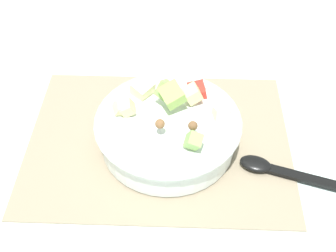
{
  "coord_description": "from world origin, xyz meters",
  "views": [
    {
      "loc": [
        0.04,
        -0.58,
        0.63
      ],
      "look_at": [
        0.02,
        -0.01,
        0.05
      ],
      "focal_mm": 48.24,
      "sensor_mm": 36.0,
      "label": 1
    }
  ],
  "objects": [
    {
      "name": "salad_bowl",
      "position": [
        0.02,
        -0.01,
        0.05
      ],
      "size": [
        0.26,
        0.26,
        0.12
      ],
      "color": "white",
      "rests_on": "placemat"
    },
    {
      "name": "serving_spoon",
      "position": [
        0.21,
        -0.07,
        0.01
      ],
      "size": [
        0.2,
        0.08,
        0.01
      ],
      "color": "black",
      "rests_on": "placemat"
    },
    {
      "name": "ground_plane",
      "position": [
        0.0,
        0.0,
        0.0
      ],
      "size": [
        2.4,
        2.4,
        0.0
      ],
      "primitive_type": "plane",
      "color": "silver"
    },
    {
      "name": "placemat",
      "position": [
        0.0,
        0.0,
        0.0
      ],
      "size": [
        0.49,
        0.37,
        0.01
      ],
      "primitive_type": "cube",
      "color": "gray",
      "rests_on": "ground_plane"
    }
  ]
}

